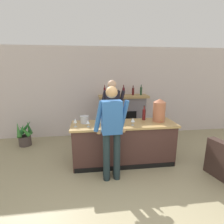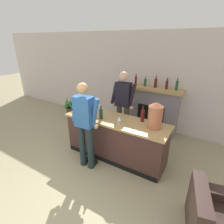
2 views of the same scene
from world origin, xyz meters
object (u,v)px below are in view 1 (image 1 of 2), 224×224
(ice_bucket_steel, at_px, (85,120))
(wine_bottle_cabernet_heavy, at_px, (144,114))
(person_bartender, at_px, (112,113))
(wine_bottle_port_short, at_px, (111,120))
(copper_dispenser, at_px, (159,110))
(wine_bottle_merlot_tall, at_px, (105,120))
(wine_glass_near_bucket, at_px, (75,121))
(wine_glass_by_dispenser, at_px, (88,122))
(person_customer, at_px, (112,130))
(wine_bottle_chardonnay_pale, at_px, (101,117))
(potted_plant_corner, at_px, (25,135))
(fireplace_stone, at_px, (123,116))
(wine_glass_front_left, at_px, (133,120))

(ice_bucket_steel, bearing_deg, wine_bottle_cabernet_heavy, 3.11)
(person_bartender, bearing_deg, wine_bottle_port_short, -98.12)
(copper_dispenser, height_order, wine_bottle_merlot_tall, copper_dispenser)
(copper_dispenser, distance_m, wine_glass_near_bucket, 1.86)
(wine_bottle_cabernet_heavy, height_order, wine_glass_by_dispenser, wine_bottle_cabernet_heavy)
(person_customer, relative_size, wine_bottle_chardonnay_pale, 6.55)
(copper_dispenser, relative_size, wine_glass_near_bucket, 2.88)
(person_customer, bearing_deg, potted_plant_corner, 139.99)
(fireplace_stone, distance_m, ice_bucket_steel, 1.90)
(wine_bottle_port_short, distance_m, wine_bottle_cabernet_heavy, 0.87)
(copper_dispenser, height_order, wine_glass_front_left, copper_dispenser)
(fireplace_stone, relative_size, wine_glass_near_bucket, 9.07)
(wine_bottle_cabernet_heavy, bearing_deg, wine_bottle_merlot_tall, -154.30)
(wine_bottle_merlot_tall, distance_m, wine_glass_front_left, 0.61)
(ice_bucket_steel, bearing_deg, copper_dispenser, -2.46)
(ice_bucket_steel, bearing_deg, wine_glass_by_dispenser, -74.29)
(copper_dispenser, bearing_deg, potted_plant_corner, 160.42)
(person_bartender, bearing_deg, ice_bucket_steel, -142.18)
(wine_bottle_chardonnay_pale, bearing_deg, wine_bottle_merlot_tall, -80.38)
(potted_plant_corner, height_order, wine_bottle_cabernet_heavy, wine_bottle_cabernet_heavy)
(person_customer, relative_size, wine_bottle_merlot_tall, 5.21)
(wine_bottle_port_short, bearing_deg, wine_glass_by_dispenser, -177.79)
(wine_bottle_port_short, relative_size, wine_bottle_cabernet_heavy, 0.85)
(ice_bucket_steel, relative_size, wine_glass_by_dispenser, 1.33)
(fireplace_stone, relative_size, wine_bottle_merlot_tall, 4.70)
(wine_glass_by_dispenser, bearing_deg, ice_bucket_steel, 105.71)
(wine_glass_front_left, bearing_deg, person_customer, -138.51)
(wine_glass_near_bucket, bearing_deg, wine_glass_front_left, -2.16)
(person_bartender, xyz_separation_m, wine_bottle_chardonnay_pale, (-0.32, -0.57, 0.04))
(ice_bucket_steel, bearing_deg, wine_bottle_chardonnay_pale, -7.05)
(person_customer, bearing_deg, wine_glass_near_bucket, 144.29)
(wine_bottle_cabernet_heavy, bearing_deg, potted_plant_corner, 161.05)
(wine_bottle_merlot_tall, distance_m, wine_glass_by_dispenser, 0.36)
(potted_plant_corner, height_order, wine_glass_by_dispenser, wine_glass_by_dispenser)
(fireplace_stone, height_order, wine_glass_front_left, fireplace_stone)
(fireplace_stone, xyz_separation_m, person_bartender, (-0.47, -0.95, 0.35))
(copper_dispenser, xyz_separation_m, wine_bottle_cabernet_heavy, (-0.30, 0.15, -0.11))
(fireplace_stone, distance_m, wine_bottle_chardonnay_pale, 1.76)
(wine_bottle_chardonnay_pale, relative_size, wine_bottle_merlot_tall, 0.80)
(wine_bottle_chardonnay_pale, bearing_deg, potted_plant_corner, 150.40)
(person_bartender, height_order, wine_glass_by_dispenser, person_bartender)
(ice_bucket_steel, relative_size, wine_glass_near_bucket, 1.08)
(wine_bottle_port_short, bearing_deg, wine_glass_near_bucket, 178.08)
(person_customer, xyz_separation_m, wine_bottle_merlot_tall, (-0.09, 0.35, 0.09))
(wine_bottle_cabernet_heavy, relative_size, wine_glass_near_bucket, 1.90)
(copper_dispenser, xyz_separation_m, wine_glass_front_left, (-0.65, -0.21, -0.15))
(fireplace_stone, height_order, wine_bottle_port_short, fireplace_stone)
(fireplace_stone, bearing_deg, wine_bottle_port_short, -108.54)
(person_bartender, height_order, ice_bucket_steel, person_bartender)
(copper_dispenser, distance_m, wine_bottle_port_short, 1.13)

